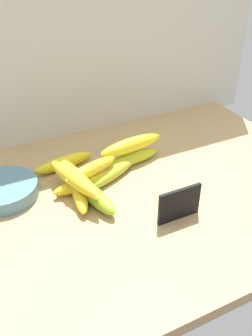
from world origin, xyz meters
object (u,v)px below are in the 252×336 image
at_px(banana_3, 112,174).
at_px(banana_4, 79,192).
at_px(banana_5, 133,158).
at_px(banana_7, 91,169).
at_px(banana_2, 94,195).
at_px(banana_9, 73,178).
at_px(fruit_bowl, 3,190).
at_px(banana_8, 79,178).
at_px(chalkboard_sign, 179,205).
at_px(banana_1, 87,182).
at_px(banana_6, 132,145).
at_px(banana_0, 64,163).

bearing_deg(banana_3, banana_4, -160.01).
bearing_deg(banana_5, banana_7, -160.85).
xyz_separation_m(banana_2, banana_9, (-0.03, 0.04, 0.03)).
height_order(fruit_bowl, banana_3, fruit_bowl).
bearing_deg(banana_8, chalkboard_sign, -47.05).
height_order(banana_1, banana_8, banana_8).
height_order(chalkboard_sign, banana_4, chalkboard_sign).
bearing_deg(banana_6, banana_5, -91.62).
height_order(banana_6, banana_9, banana_6).
distance_m(banana_3, banana_4, 0.12).
relative_size(banana_5, banana_7, 1.05).
relative_size(chalkboard_sign, banana_8, 0.53).
bearing_deg(banana_9, banana_0, 81.94).
bearing_deg(banana_3, fruit_bowl, 168.95).
bearing_deg(banana_3, banana_1, -172.72).
distance_m(banana_3, banana_9, 0.13).
relative_size(banana_3, banana_7, 1.18).
bearing_deg(banana_4, banana_3, 19.99).
bearing_deg(banana_9, banana_4, -54.07).
xyz_separation_m(banana_0, banana_6, (0.19, -0.06, 0.04)).
relative_size(chalkboard_sign, banana_3, 0.57).
xyz_separation_m(banana_0, banana_8, (-0.01, -0.14, 0.03)).
xyz_separation_m(banana_0, banana_3, (0.10, -0.11, -0.00)).
distance_m(chalkboard_sign, banana_2, 0.21).
relative_size(fruit_bowl, banana_6, 0.86).
relative_size(chalkboard_sign, banana_7, 0.67).
xyz_separation_m(chalkboard_sign, banana_7, (-0.13, 0.21, 0.02)).
relative_size(banana_3, banana_8, 0.94).
distance_m(banana_0, banana_6, 0.20).
xyz_separation_m(banana_2, banana_4, (-0.03, 0.03, -0.00)).
bearing_deg(banana_9, banana_5, 19.01).
bearing_deg(banana_6, banana_9, -158.62).
relative_size(banana_2, banana_5, 1.04).
bearing_deg(banana_6, banana_3, -148.64).
bearing_deg(chalkboard_sign, banana_3, 108.11).
height_order(banana_3, banana_9, banana_9).
xyz_separation_m(banana_4, banana_5, (0.20, 0.08, 0.00)).
xyz_separation_m(banana_0, banana_5, (0.19, -0.07, 0.00)).
bearing_deg(chalkboard_sign, fruit_bowl, 142.11).
height_order(banana_4, banana_8, banana_8).
xyz_separation_m(banana_3, banana_8, (-0.10, -0.03, 0.04)).
distance_m(banana_3, banana_7, 0.07).
xyz_separation_m(banana_2, banana_5, (0.17, 0.12, -0.00)).
relative_size(banana_0, banana_1, 0.94).
relative_size(banana_1, banana_9, 0.92).
relative_size(fruit_bowl, banana_2, 0.98).
distance_m(banana_5, banana_9, 0.22).
bearing_deg(banana_5, chalkboard_sign, -93.69).
relative_size(banana_4, banana_5, 1.01).
height_order(chalkboard_sign, banana_5, chalkboard_sign).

